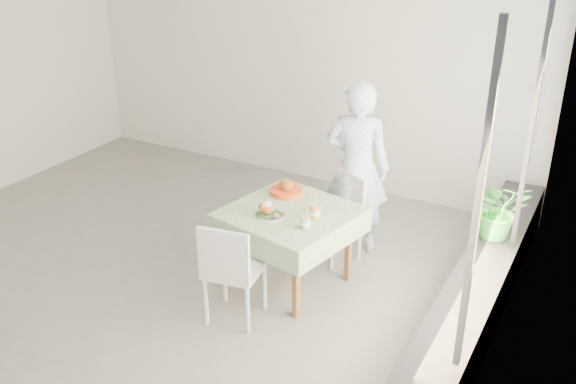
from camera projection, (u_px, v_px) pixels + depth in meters
The scene contains 14 objects.
floor at pixel (179, 261), 6.34m from camera, with size 6.00×6.00×0.00m, color slate.
wall_back at pixel (298, 68), 7.75m from camera, with size 6.00×0.02×2.80m, color silver.
wall_right at pixel (512, 193), 4.44m from camera, with size 0.02×5.00×2.80m, color silver.
window_pane at pixel (513, 159), 4.35m from camera, with size 0.01×4.80×2.18m, color #D1E0F9.
window_ledge at pixel (464, 322), 5.01m from camera, with size 0.40×4.80×0.50m, color black.
cafe_table at pixel (290, 239), 5.80m from camera, with size 1.22×1.22×0.74m.
chair_far at pixel (336, 233), 6.32m from camera, with size 0.54×0.54×0.86m.
chair_near at pixel (235, 289), 5.37m from camera, with size 0.50×0.50×0.93m.
diner at pixel (357, 167), 6.26m from camera, with size 0.64×0.42×1.75m, color #94C0EE.
main_dish at pixel (268, 211), 5.57m from camera, with size 0.27×0.27×0.14m.
juice_cup_orange at pixel (315, 211), 5.52m from camera, with size 0.10×0.10×0.28m.
juice_cup_lemonade at pixel (306, 222), 5.36m from camera, with size 0.09×0.09×0.25m.
second_dish at pixel (286, 190), 5.99m from camera, with size 0.31×0.31×0.15m.
potted_plant at pixel (499, 209), 5.64m from camera, with size 0.49×0.43×0.55m, color #287828.
Camera 1 is at (3.58, -4.28, 3.26)m, focal length 40.00 mm.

